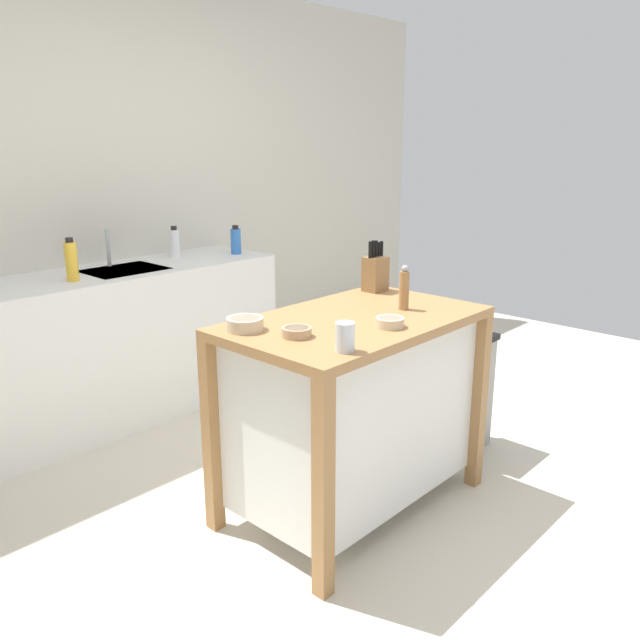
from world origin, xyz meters
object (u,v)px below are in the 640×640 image
bowl_ceramic_small (297,332)px  bottle_spray_cleaner (175,243)px  pepper_grinder (404,289)px  sink_faucet (108,248)px  knife_block (375,272)px  bottle_dish_soap (71,261)px  bowl_stoneware_deep (390,322)px  bottle_hand_soap (236,241)px  trash_bin (456,392)px  drinking_cup (345,337)px  bowl_ceramic_wide (245,324)px  kitchen_island (353,403)px

bowl_ceramic_small → bottle_spray_cleaner: (0.70, 1.79, 0.07)m
pepper_grinder → sink_faucet: sink_faucet is taller
sink_faucet → pepper_grinder: bearing=-79.2°
pepper_grinder → knife_block: bearing=57.8°
sink_faucet → bottle_dish_soap: 0.42m
bowl_stoneware_deep → bottle_hand_soap: size_ratio=0.61×
bowl_ceramic_small → trash_bin: size_ratio=0.18×
knife_block → drinking_cup: size_ratio=2.39×
bowl_ceramic_wide → sink_faucet: bearing=78.4°
bowl_ceramic_small → bottle_spray_cleaner: 1.92m
kitchen_island → drinking_cup: drinking_cup is taller
knife_block → pepper_grinder: 0.37m
kitchen_island → drinking_cup: bearing=-144.6°
kitchen_island → drinking_cup: (-0.37, -0.26, 0.44)m
kitchen_island → bottle_spray_cleaner: 1.87m
bowl_stoneware_deep → drinking_cup: bearing=-169.1°
bottle_spray_cleaner → bottle_hand_soap: size_ratio=1.05×
kitchen_island → bottle_spray_cleaner: (0.34, 1.77, 0.48)m
bowl_ceramic_small → bowl_ceramic_wide: (-0.08, 0.21, 0.01)m
bowl_stoneware_deep → pepper_grinder: bearing=25.0°
kitchen_island → trash_bin: size_ratio=1.80×
trash_bin → bottle_dish_soap: (-1.26, 1.60, 0.68)m
knife_block → bottle_hand_soap: knife_block is taller
bowl_stoneware_deep → bowl_ceramic_wide: 0.57m
kitchen_island → bottle_spray_cleaner: bottle_spray_cleaner is taller
kitchen_island → bottle_dish_soap: bottle_dish_soap is taller
sink_faucet → bottle_hand_soap: 0.82m
knife_block → drinking_cup: (-0.82, -0.51, -0.04)m
bottle_dish_soap → bottle_hand_soap: (1.13, 0.01, -0.02)m
kitchen_island → sink_faucet: 1.87m
knife_block → bowl_stoneware_deep: (-0.46, -0.44, -0.07)m
pepper_grinder → bowl_ceramic_small: bearing=174.7°
pepper_grinder → bottle_dish_soap: bottle_dish_soap is taller
trash_bin → bottle_dish_soap: bearing=128.3°
bowl_ceramic_small → trash_bin: (1.17, -0.02, -0.59)m
bowl_stoneware_deep → bowl_ceramic_small: bowl_stoneware_deep is taller
bowl_stoneware_deep → trash_bin: (0.82, 0.16, -0.59)m
sink_faucet → bottle_hand_soap: (0.78, -0.23, -0.02)m
bottle_spray_cleaner → sink_faucet: bearing=176.1°
knife_block → bottle_dish_soap: (-0.90, 1.32, 0.01)m
bowl_stoneware_deep → bowl_ceramic_wide: bowl_ceramic_wide is taller
kitchen_island → drinking_cup: size_ratio=10.74×
bowl_ceramic_wide → trash_bin: 1.40m
drinking_cup → sink_faucet: size_ratio=0.48×
bowl_ceramic_small → bottle_dish_soap: 1.58m
knife_block → bowl_ceramic_small: 0.85m
bottle_dish_soap → bottle_hand_soap: bearing=0.7°
knife_block → sink_faucet: bearing=109.6°
pepper_grinder → bottle_spray_cleaner: pepper_grinder is taller
knife_block → bowl_ceramic_wide: size_ratio=1.73×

